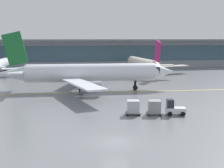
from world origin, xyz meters
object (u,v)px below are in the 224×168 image
at_px(gate_airplane_2, 143,64).
at_px(cargo_dolly_trailing, 133,107).
at_px(taxiing_regional_jet, 89,73).
at_px(baggage_tug, 174,108).
at_px(cargo_dolly_lead, 154,107).

height_order(gate_airplane_2, cargo_dolly_trailing, gate_airplane_2).
xyz_separation_m(taxiing_regional_jet, cargo_dolly_trailing, (3.91, -20.30, -2.36)).
bearing_deg(cargo_dolly_trailing, gate_airplane_2, 84.49).
bearing_deg(taxiing_regional_jet, gate_airplane_2, 57.71).
distance_m(taxiing_regional_jet, baggage_tug, 23.38).
bearing_deg(baggage_tug, taxiing_regional_jet, 124.39).
xyz_separation_m(cargo_dolly_lead, cargo_dolly_trailing, (-2.76, 0.54, 0.00)).
distance_m(gate_airplane_2, cargo_dolly_lead, 48.21).
distance_m(taxiing_regional_jet, cargo_dolly_lead, 22.01).
height_order(baggage_tug, cargo_dolly_trailing, baggage_tug).
bearing_deg(cargo_dolly_lead, cargo_dolly_trailing, -180.00).
relative_size(taxiing_regional_jet, baggage_tug, 12.18).
distance_m(gate_airplane_2, cargo_dolly_trailing, 48.40).
xyz_separation_m(gate_airplane_2, cargo_dolly_trailing, (-13.77, -46.36, -1.84)).
distance_m(taxiing_regional_jet, cargo_dolly_trailing, 20.81).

